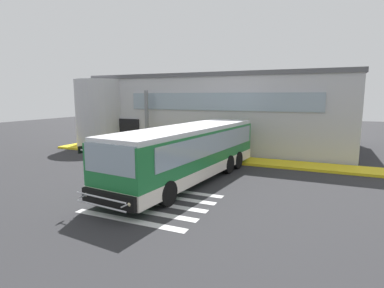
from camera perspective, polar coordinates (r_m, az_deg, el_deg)
name	(u,v)px	position (r m, az deg, el deg)	size (l,w,h in m)	color
ground_plane	(163,174)	(16.83, -5.43, -5.57)	(80.00, 90.00, 0.02)	#2B2B2D
bay_paint_stripes	(155,203)	(12.39, -6.86, -10.87)	(4.40, 3.96, 0.01)	silver
terminal_building	(220,111)	(27.25, 5.27, 6.15)	(21.46, 13.80, 5.82)	#B7B7BC
boarding_curb	(197,157)	(21.02, 0.97, -2.38)	(23.66, 2.00, 0.15)	yellow
entry_support_column	(147,121)	(23.24, -8.39, 4.32)	(0.28, 0.28, 4.44)	slate
bus_main_foreground	(189,154)	(15.28, -0.62, -1.85)	(4.14, 11.56, 2.70)	#1E7238
passenger_near_column	(150,139)	(22.18, -7.83, 0.85)	(0.59, 0.39, 1.68)	#4C4233
passenger_by_doorway	(168,140)	(22.01, -4.41, 0.75)	(0.45, 0.44, 1.68)	#1E2338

